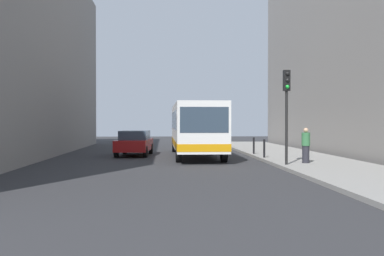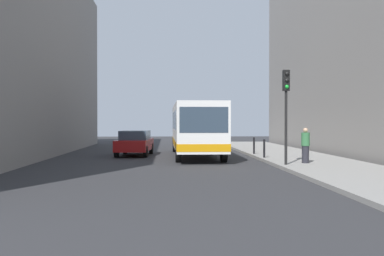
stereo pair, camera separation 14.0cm
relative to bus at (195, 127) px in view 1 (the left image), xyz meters
name	(u,v)px [view 1 (the left image)]	position (x,y,z in m)	size (l,w,h in m)	color
ground_plane	(200,163)	(-0.07, -4.32, -1.73)	(80.00, 80.00, 0.00)	#2D2D30
sidewalk	(308,161)	(5.33, -4.32, -1.65)	(4.40, 40.00, 0.15)	gray
bus	(195,127)	(0.00, 0.00, 0.00)	(2.58, 11.03, 3.00)	white
car_beside_bus	(135,142)	(-3.59, 0.78, -0.94)	(2.12, 4.52, 1.48)	maroon
traffic_light	(287,99)	(3.48, -7.04, 1.28)	(0.28, 0.33, 4.10)	black
bollard_near	(264,148)	(3.38, -3.12, -1.10)	(0.11, 0.11, 0.95)	black
bollard_mid	(254,146)	(3.38, -0.38, -1.10)	(0.11, 0.11, 0.95)	black
pedestrian_near_signal	(306,146)	(4.56, -6.32, -0.79)	(0.38, 0.38, 1.59)	#26262D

